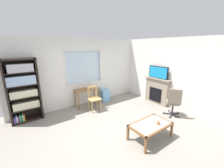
{
  "coord_description": "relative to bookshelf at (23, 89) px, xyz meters",
  "views": [
    {
      "loc": [
        -2.24,
        -2.77,
        2.34
      ],
      "look_at": [
        0.25,
        0.65,
        1.19
      ],
      "focal_mm": 22.55,
      "sensor_mm": 36.0,
      "label": 1
    }
  ],
  "objects": [
    {
      "name": "ground",
      "position": [
        2.02,
        -2.19,
        -1.07
      ],
      "size": [
        6.28,
        5.86,
        0.02
      ],
      "primitive_type": "cube",
      "color": "gray"
    },
    {
      "name": "wall_back_with_window",
      "position": [
        2.0,
        0.24,
        0.23
      ],
      "size": [
        5.28,
        0.15,
        2.64
      ],
      "color": "silver",
      "rests_on": "ground"
    },
    {
      "name": "sippy_cup",
      "position": [
        2.58,
        -3.09,
        -0.6
      ],
      "size": [
        0.07,
        0.07,
        0.09
      ],
      "primitive_type": "cylinder",
      "color": "orange",
      "rests_on": "coffee_table"
    },
    {
      "name": "office_chair",
      "position": [
        4.04,
        -2.64,
        -0.51
      ],
      "size": [
        0.62,
        0.57,
        1.0
      ],
      "color": "#7A6B5B",
      "rests_on": "ground"
    },
    {
      "name": "desk_under_window",
      "position": [
        2.1,
        -0.11,
        -0.47
      ],
      "size": [
        0.98,
        0.47,
        0.7
      ],
      "color": "brown",
      "rests_on": "ground"
    },
    {
      "name": "wooden_chair",
      "position": [
        2.12,
        -0.62,
        -0.6
      ],
      "size": [
        0.46,
        0.44,
        0.9
      ],
      "color": "tan",
      "rests_on": "ground"
    },
    {
      "name": "plastic_drawer_unit",
      "position": [
        2.94,
        -0.06,
        -0.81
      ],
      "size": [
        0.35,
        0.4,
        0.51
      ],
      "primitive_type": "cube",
      "color": "#72ADDB",
      "rests_on": "ground"
    },
    {
      "name": "tv",
      "position": [
        4.55,
        -1.57,
        0.25
      ],
      "size": [
        0.06,
        0.86,
        0.48
      ],
      "color": "black",
      "rests_on": "fireplace"
    },
    {
      "name": "fireplace",
      "position": [
        4.56,
        -1.57,
        -0.52
      ],
      "size": [
        0.26,
        1.14,
        1.07
      ],
      "color": "gray",
      "rests_on": "ground"
    },
    {
      "name": "wall_right",
      "position": [
        4.72,
        -2.19,
        0.26
      ],
      "size": [
        0.12,
        5.06,
        2.64
      ],
      "primitive_type": "cube",
      "color": "silver",
      "rests_on": "ground"
    },
    {
      "name": "bookshelf",
      "position": [
        0.0,
        0.0,
        0.0
      ],
      "size": [
        0.9,
        0.38,
        1.99
      ],
      "color": "black",
      "rests_on": "ground"
    },
    {
      "name": "coffee_table",
      "position": [
        2.45,
        -2.97,
        -0.7
      ],
      "size": [
        1.07,
        0.63,
        0.42
      ],
      "color": "#8C9E99",
      "rests_on": "ground"
    }
  ]
}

